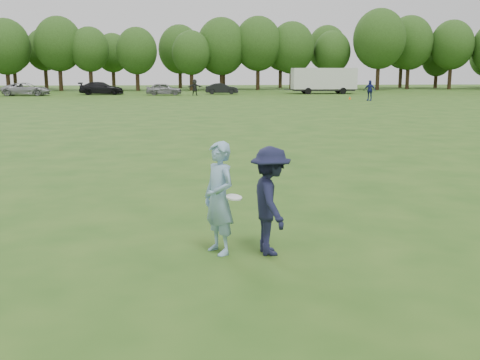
{
  "coord_description": "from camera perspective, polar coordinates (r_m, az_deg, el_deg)",
  "views": [
    {
      "loc": [
        -1.27,
        -9.49,
        3.17
      ],
      "look_at": [
        -0.43,
        0.83,
        1.1
      ],
      "focal_mm": 42.0,
      "sensor_mm": 36.0,
      "label": 1
    }
  ],
  "objects": [
    {
      "name": "defender",
      "position": [
        9.62,
        3.11,
        -2.13
      ],
      "size": [
        0.82,
        1.28,
        1.87
      ],
      "primitive_type": "imported",
      "rotation": [
        0.0,
        0.0,
        1.68
      ],
      "color": "#171934",
      "rests_on": "ground"
    },
    {
      "name": "disc_in_play",
      "position": [
        9.38,
        -0.61,
        -1.77
      ],
      "size": [
        0.32,
        0.33,
        0.09
      ],
      "color": "white",
      "rests_on": "ground"
    },
    {
      "name": "car_e",
      "position": [
        68.48,
        -7.73,
        9.14
      ],
      "size": [
        4.28,
        1.86,
        1.44
      ],
      "primitive_type": "imported",
      "rotation": [
        0.0,
        0.0,
        1.53
      ],
      "color": "gray",
      "rests_on": "ground"
    },
    {
      "name": "cargo_trailer",
      "position": [
        72.44,
        8.5,
        10.06
      ],
      "size": [
        9.0,
        2.75,
        3.2
      ],
      "color": "white",
      "rests_on": "ground"
    },
    {
      "name": "player_far_b",
      "position": [
        57.63,
        13.03,
        8.85
      ],
      "size": [
        1.24,
        1.1,
        2.01
      ],
      "primitive_type": "imported",
      "rotation": [
        0.0,
        0.0,
        -0.64
      ],
      "color": "navy",
      "rests_on": "ground"
    },
    {
      "name": "car_f",
      "position": [
        70.59,
        -1.85,
        9.26
      ],
      "size": [
        4.15,
        1.63,
        1.34
      ],
      "primitive_type": "imported",
      "rotation": [
        0.0,
        0.0,
        1.52
      ],
      "color": "black",
      "rests_on": "ground"
    },
    {
      "name": "field_cone",
      "position": [
        59.86,
        11.1,
        8.19
      ],
      "size": [
        0.28,
        0.28,
        0.3
      ],
      "primitive_type": "cone",
      "color": "#FA530D",
      "rests_on": "ground"
    },
    {
      "name": "ground",
      "position": [
        10.09,
        2.86,
        -7.02
      ],
      "size": [
        200.0,
        200.0,
        0.0
      ],
      "primitive_type": "plane",
      "color": "#254E16",
      "rests_on": "ground"
    },
    {
      "name": "treeline",
      "position": [
        86.54,
        -1.98,
        13.33
      ],
      "size": [
        130.35,
        18.39,
        11.74
      ],
      "color": "#332114",
      "rests_on": "ground"
    },
    {
      "name": "car_c",
      "position": [
        71.08,
        -20.87,
        8.61
      ],
      "size": [
        5.43,
        2.54,
        1.5
      ],
      "primitive_type": "imported",
      "rotation": [
        0.0,
        0.0,
        1.58
      ],
      "color": "#9B9CA0",
      "rests_on": "ground"
    },
    {
      "name": "player_far_d",
      "position": [
        67.15,
        -4.62,
        9.36
      ],
      "size": [
        1.85,
        0.98,
        1.9
      ],
      "primitive_type": "imported",
      "rotation": [
        0.0,
        0.0,
        0.25
      ],
      "color": "#282828",
      "rests_on": "ground"
    },
    {
      "name": "car_d",
      "position": [
        71.22,
        -13.9,
        9.03
      ],
      "size": [
        5.42,
        2.46,
        1.54
      ],
      "primitive_type": "imported",
      "rotation": [
        0.0,
        0.0,
        1.63
      ],
      "color": "black",
      "rests_on": "ground"
    },
    {
      "name": "thrower",
      "position": [
        9.63,
        -2.14,
        -1.86
      ],
      "size": [
        0.77,
        0.85,
        1.96
      ],
      "primitive_type": "imported",
      "rotation": [
        0.0,
        0.0,
        -1.03
      ],
      "color": "#81A9C8",
      "rests_on": "ground"
    }
  ]
}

